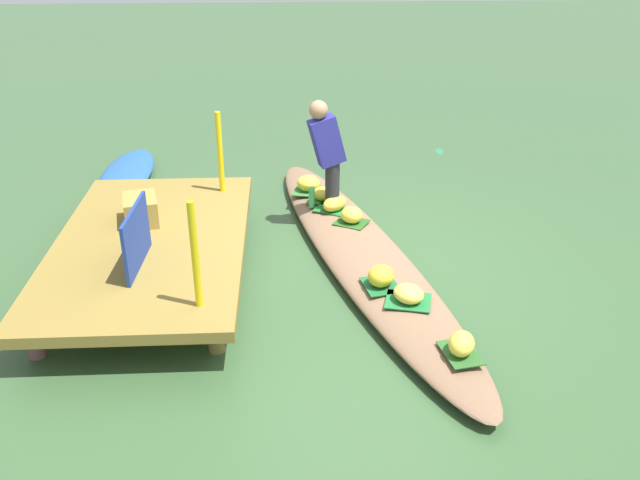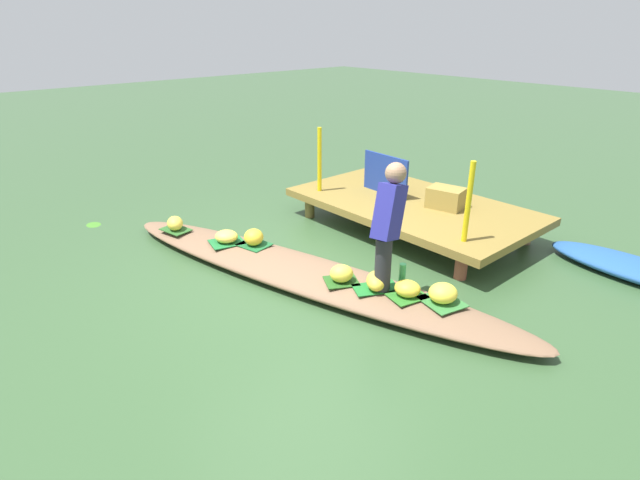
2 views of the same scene
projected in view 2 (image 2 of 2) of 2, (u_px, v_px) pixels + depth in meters
canal_water at (303, 280)px, 5.54m from camera, size 40.00×40.00×0.00m
dock_platform at (412, 206)px, 6.77m from camera, size 3.20×1.80×0.39m
vendor_boat at (302, 273)px, 5.50m from camera, size 5.28×2.08×0.19m
moored_boat at (636, 269)px, 5.59m from camera, size 1.90×0.65×0.18m
leaf_mat_0 at (376, 288)px, 4.99m from camera, size 0.43×0.51×0.01m
banana_bunch_0 at (376, 281)px, 4.96m from camera, size 0.36×0.36×0.16m
leaf_mat_1 at (227, 242)px, 6.02m from camera, size 0.40×0.45×0.01m
banana_bunch_1 at (226, 236)px, 5.99m from camera, size 0.37×0.36×0.15m
leaf_mat_2 at (176, 230)px, 6.38m from camera, size 0.41×0.32×0.01m
banana_bunch_2 at (175, 223)px, 6.35m from camera, size 0.32×0.28×0.17m
leaf_mat_3 at (407, 296)px, 4.85m from camera, size 0.36×0.41×0.01m
banana_bunch_3 at (407, 289)px, 4.82m from camera, size 0.32×0.31×0.16m
leaf_mat_4 at (442, 302)px, 4.75m from camera, size 0.45×0.41×0.01m
banana_bunch_4 at (443, 293)px, 4.71m from camera, size 0.34×0.35×0.19m
leaf_mat_5 at (341, 281)px, 5.12m from camera, size 0.41×0.43×0.01m
banana_bunch_5 at (342, 273)px, 5.08m from camera, size 0.31×0.32×0.18m
leaf_mat_6 at (254, 245)px, 5.95m from camera, size 0.41×0.36×0.01m
banana_bunch_6 at (254, 237)px, 5.91m from camera, size 0.34×0.34×0.19m
vendor_person at (388, 221)px, 4.73m from camera, size 0.27×0.44×1.25m
water_bottle at (402, 274)px, 5.01m from camera, size 0.07×0.07×0.23m
market_banner at (385, 175)px, 6.98m from camera, size 0.80×0.07×0.55m
railing_post_west at (320, 160)px, 7.02m from camera, size 0.06×0.06×0.90m
railing_post_east at (468, 202)px, 5.38m from camera, size 0.06×0.06×0.90m
produce_crate at (446, 198)px, 6.50m from camera, size 0.50×0.41×0.27m
drifting_plant_0 at (94, 225)px, 7.04m from camera, size 0.24×0.20×0.01m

